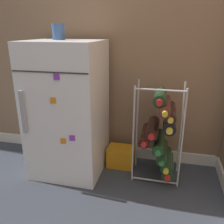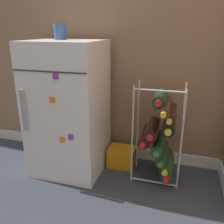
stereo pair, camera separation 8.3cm
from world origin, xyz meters
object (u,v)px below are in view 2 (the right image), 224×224
at_px(mini_fridge, 69,109).
at_px(wine_rack, 162,134).
at_px(fridge_top_cup, 60,32).
at_px(soda_box, 122,157).

xyz_separation_m(mini_fridge, wine_rack, (0.67, 0.04, -0.13)).
height_order(mini_fridge, wine_rack, mini_fridge).
height_order(mini_fridge, fridge_top_cup, fridge_top_cup).
relative_size(wine_rack, soda_box, 3.40).
xyz_separation_m(mini_fridge, soda_box, (0.37, 0.12, -0.40)).
relative_size(mini_fridge, fridge_top_cup, 9.30).
xyz_separation_m(wine_rack, fridge_top_cup, (-0.72, 0.01, 0.66)).
bearing_deg(wine_rack, mini_fridge, -176.69).
distance_m(wine_rack, soda_box, 0.41).
bearing_deg(mini_fridge, fridge_top_cup, 135.63).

